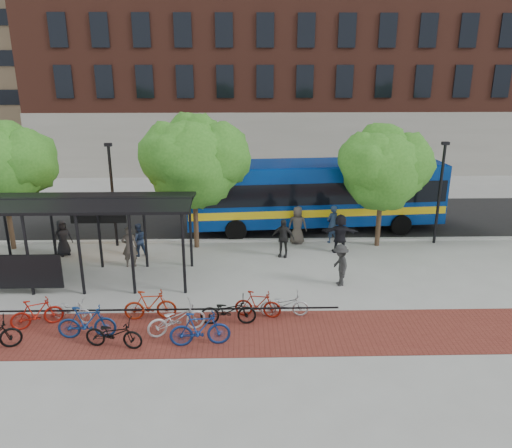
{
  "coord_description": "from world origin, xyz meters",
  "views": [
    {
      "loc": [
        -0.63,
        -19.94,
        8.82
      ],
      "look_at": [
        -0.09,
        1.99,
        1.6
      ],
      "focal_mm": 35.0,
      "sensor_mm": 36.0,
      "label": 1
    }
  ],
  "objects_px": {
    "bike_3": "(87,322)",
    "bike_9": "(258,304)",
    "pedestrian_9": "(340,265)",
    "bike_2": "(71,310)",
    "bike_7": "(200,329)",
    "pedestrian_0": "(63,238)",
    "pedestrian_6": "(297,225)",
    "bus_shelter": "(59,212)",
    "bike_4": "(114,334)",
    "tree_a": "(3,163)",
    "pedestrian_2": "(138,240)",
    "pedestrian_1": "(130,247)",
    "lamp_post_left": "(113,192)",
    "tree_c": "(385,165)",
    "bus": "(315,191)",
    "lamp_post_right": "(440,190)",
    "bike_8": "(228,311)",
    "bike_1": "(37,313)",
    "bike_5": "(150,305)",
    "bike_6": "(176,319)",
    "pedestrian_7": "(332,224)",
    "tree_b": "(195,158)",
    "pedestrian_4": "(283,238)",
    "bike_10": "(284,304)",
    "pedestrian_5": "(340,233)"
  },
  "relations": [
    {
      "from": "bike_2",
      "to": "pedestrian_7",
      "type": "height_order",
      "value": "pedestrian_7"
    },
    {
      "from": "bus_shelter",
      "to": "bike_4",
      "type": "bearing_deg",
      "value": -58.15
    },
    {
      "from": "bike_3",
      "to": "bike_9",
      "type": "bearing_deg",
      "value": -80.07
    },
    {
      "from": "lamp_post_left",
      "to": "bus",
      "type": "relative_size",
      "value": 0.37
    },
    {
      "from": "bike_8",
      "to": "bus_shelter",
      "type": "bearing_deg",
      "value": 60.21
    },
    {
      "from": "tree_a",
      "to": "lamp_post_right",
      "type": "distance_m",
      "value": 20.96
    },
    {
      "from": "bike_1",
      "to": "pedestrian_0",
      "type": "distance_m",
      "value": 6.9
    },
    {
      "from": "tree_c",
      "to": "bike_3",
      "type": "bearing_deg",
      "value": -144.5
    },
    {
      "from": "tree_c",
      "to": "bike_4",
      "type": "bearing_deg",
      "value": -140.13
    },
    {
      "from": "bus_shelter",
      "to": "pedestrian_0",
      "type": "xyz_separation_m",
      "value": [
        -1.06,
        2.85,
        -2.12
      ]
    },
    {
      "from": "tree_c",
      "to": "pedestrian_0",
      "type": "height_order",
      "value": "tree_c"
    },
    {
      "from": "bike_9",
      "to": "pedestrian_0",
      "type": "bearing_deg",
      "value": 65.16
    },
    {
      "from": "pedestrian_4",
      "to": "bike_2",
      "type": "bearing_deg",
      "value": -126.41
    },
    {
      "from": "bike_5",
      "to": "bike_6",
      "type": "xyz_separation_m",
      "value": [
        1.05,
        -0.96,
        -0.02
      ]
    },
    {
      "from": "tree_b",
      "to": "lamp_post_right",
      "type": "relative_size",
      "value": 1.26
    },
    {
      "from": "bike_5",
      "to": "pedestrian_6",
      "type": "relative_size",
      "value": 0.96
    },
    {
      "from": "bike_4",
      "to": "pedestrian_0",
      "type": "distance_m",
      "value": 9.25
    },
    {
      "from": "pedestrian_0",
      "to": "pedestrian_6",
      "type": "distance_m",
      "value": 11.31
    },
    {
      "from": "bike_2",
      "to": "bike_7",
      "type": "relative_size",
      "value": 0.86
    },
    {
      "from": "bike_9",
      "to": "bike_4",
      "type": "bearing_deg",
      "value": 121.87
    },
    {
      "from": "bus",
      "to": "lamp_post_right",
      "type": "bearing_deg",
      "value": -26.91
    },
    {
      "from": "pedestrian_0",
      "to": "pedestrian_5",
      "type": "distance_m",
      "value": 13.14
    },
    {
      "from": "bike_9",
      "to": "pedestrian_2",
      "type": "height_order",
      "value": "pedestrian_2"
    },
    {
      "from": "bike_1",
      "to": "bike_4",
      "type": "xyz_separation_m",
      "value": [
        2.98,
        -1.39,
        -0.02
      ]
    },
    {
      "from": "tree_a",
      "to": "lamp_post_left",
      "type": "distance_m",
      "value": 5.14
    },
    {
      "from": "bike_3",
      "to": "pedestrian_7",
      "type": "height_order",
      "value": "pedestrian_7"
    },
    {
      "from": "bike_8",
      "to": "pedestrian_9",
      "type": "height_order",
      "value": "pedestrian_9"
    },
    {
      "from": "bike_2",
      "to": "tree_b",
      "type": "bearing_deg",
      "value": -10.37
    },
    {
      "from": "bus",
      "to": "bike_6",
      "type": "distance_m",
      "value": 12.62
    },
    {
      "from": "pedestrian_1",
      "to": "pedestrian_2",
      "type": "height_order",
      "value": "pedestrian_1"
    },
    {
      "from": "bike_5",
      "to": "bike_7",
      "type": "xyz_separation_m",
      "value": [
        1.91,
        -1.77,
        0.04
      ]
    },
    {
      "from": "pedestrian_7",
      "to": "tree_b",
      "type": "bearing_deg",
      "value": -26.68
    },
    {
      "from": "bus",
      "to": "bike_3",
      "type": "distance_m",
      "value": 14.46
    },
    {
      "from": "pedestrian_1",
      "to": "lamp_post_left",
      "type": "bearing_deg",
      "value": -74.24
    },
    {
      "from": "bike_6",
      "to": "pedestrian_7",
      "type": "height_order",
      "value": "pedestrian_7"
    },
    {
      "from": "bus_shelter",
      "to": "bike_4",
      "type": "height_order",
      "value": "bus_shelter"
    },
    {
      "from": "lamp_post_right",
      "to": "bike_10",
      "type": "bearing_deg",
      "value": -137.87
    },
    {
      "from": "lamp_post_left",
      "to": "tree_c",
      "type": "bearing_deg",
      "value": -1.1
    },
    {
      "from": "lamp_post_right",
      "to": "lamp_post_left",
      "type": "bearing_deg",
      "value": 180.0
    },
    {
      "from": "pedestrian_9",
      "to": "tree_a",
      "type": "bearing_deg",
      "value": -115.7
    },
    {
      "from": "tree_c",
      "to": "bus",
      "type": "relative_size",
      "value": 0.43
    },
    {
      "from": "tree_b",
      "to": "pedestrian_0",
      "type": "height_order",
      "value": "tree_b"
    },
    {
      "from": "bus_shelter",
      "to": "pedestrian_1",
      "type": "distance_m",
      "value": 3.45
    },
    {
      "from": "pedestrian_0",
      "to": "pedestrian_7",
      "type": "bearing_deg",
      "value": -32.51
    },
    {
      "from": "lamp_post_left",
      "to": "pedestrian_0",
      "type": "bearing_deg",
      "value": -150.71
    },
    {
      "from": "bus",
      "to": "pedestrian_4",
      "type": "bearing_deg",
      "value": -120.68
    },
    {
      "from": "tree_a",
      "to": "bike_2",
      "type": "bearing_deg",
      "value": -55.2
    },
    {
      "from": "bike_7",
      "to": "lamp_post_right",
      "type": "bearing_deg",
      "value": -55.02
    },
    {
      "from": "bike_3",
      "to": "pedestrian_9",
      "type": "height_order",
      "value": "pedestrian_9"
    },
    {
      "from": "bus",
      "to": "pedestrian_7",
      "type": "relative_size",
      "value": 7.15
    }
  ]
}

